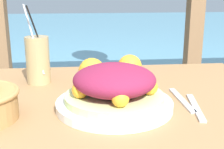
{
  "coord_description": "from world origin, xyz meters",
  "views": [
    {
      "loc": [
        -0.09,
        -0.75,
        1.02
      ],
      "look_at": [
        -0.01,
        0.08,
        0.78
      ],
      "focal_mm": 50.0,
      "sensor_mm": 36.0,
      "label": 1
    }
  ],
  "objects": [
    {
      "name": "patio_table",
      "position": [
        0.0,
        0.0,
        0.61
      ],
      "size": [
        0.94,
        0.81,
        0.72
      ],
      "color": "#997047",
      "rests_on": "ground_plane"
    },
    {
      "name": "railing_fence",
      "position": [
        0.0,
        0.7,
        0.79
      ],
      "size": [
        2.8,
        0.08,
        1.11
      ],
      "color": "brown",
      "rests_on": "ground_plane"
    },
    {
      "name": "sea_backdrop",
      "position": [
        0.0,
        3.2,
        0.25
      ],
      "size": [
        12.0,
        4.0,
        0.51
      ],
      "color": "#568EA8",
      "rests_on": "ground_plane"
    },
    {
      "name": "salad_plate",
      "position": [
        -0.01,
        -0.02,
        0.77
      ],
      "size": [
        0.3,
        0.3,
        0.11
      ],
      "color": "silver",
      "rests_on": "patio_table"
    },
    {
      "name": "drink_glass",
      "position": [
        -0.23,
        0.22,
        0.79
      ],
      "size": [
        0.08,
        0.07,
        0.25
      ],
      "color": "tan",
      "rests_on": "patio_table"
    },
    {
      "name": "fork",
      "position": [
        0.18,
        0.01,
        0.72
      ],
      "size": [
        0.02,
        0.18,
        0.0
      ],
      "color": "silver",
      "rests_on": "patio_table"
    },
    {
      "name": "knife",
      "position": [
        0.2,
        -0.04,
        0.72
      ],
      "size": [
        0.05,
        0.18,
        0.0
      ],
      "color": "silver",
      "rests_on": "patio_table"
    },
    {
      "name": "orange_near_basket",
      "position": [
        0.07,
        0.23,
        0.76
      ],
      "size": [
        0.08,
        0.08,
        0.08
      ],
      "color": "#F9A328",
      "rests_on": "patio_table"
    },
    {
      "name": "orange_near_glass",
      "position": [
        -0.06,
        0.18,
        0.76
      ],
      "size": [
        0.08,
        0.08,
        0.08
      ],
      "color": "#F9A328",
      "rests_on": "patio_table"
    }
  ]
}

